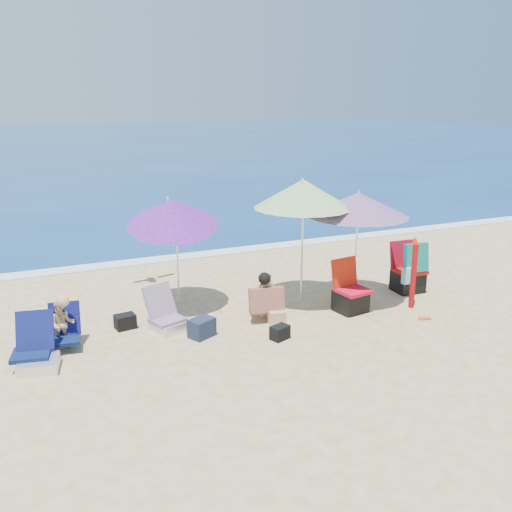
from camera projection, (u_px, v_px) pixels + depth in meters
name	position (u px, v px, depth m)	size (l,w,h in m)	color
ground	(299.00, 336.00, 8.70)	(120.00, 120.00, 0.00)	#D8BC84
sea	(56.00, 143.00, 48.26)	(120.00, 80.00, 0.12)	navy
foam	(198.00, 255.00, 13.18)	(120.00, 0.50, 0.04)	white
umbrella_turquoise	(358.00, 204.00, 9.74)	(2.06, 2.06, 2.07)	white
umbrella_striped	(303.00, 194.00, 9.61)	(2.14, 2.14, 2.32)	white
umbrella_blue	(172.00, 213.00, 9.34)	(1.91, 1.96, 2.15)	white
furled_umbrella	(414.00, 269.00, 9.74)	(0.16, 0.20, 1.30)	#9F0B0C
chair_navy	(36.00, 354.00, 7.66)	(0.68, 0.81, 0.73)	#0B1940
chair_rainbow	(167.00, 318.00, 8.93)	(0.69, 0.76, 0.71)	#CA5147
camp_chair_left	(350.00, 296.00, 9.68)	(0.61, 0.65, 0.93)	red
camp_chair_right	(409.00, 274.00, 10.64)	(0.70, 0.70, 1.02)	red
person_center	(266.00, 296.00, 9.26)	(0.63, 0.59, 0.86)	tan
person_left	(63.00, 324.00, 8.21)	(0.55, 0.63, 0.84)	tan
bag_navy_a	(202.00, 328.00, 8.65)	(0.47, 0.42, 0.30)	#1B243D
bag_black_a	(125.00, 322.00, 8.98)	(0.35, 0.28, 0.24)	black
bag_tan	(277.00, 318.00, 9.14)	(0.30, 0.24, 0.23)	tan
bag_navy_b	(407.00, 277.00, 11.15)	(0.41, 0.31, 0.29)	#1C203E
bag_black_b	(280.00, 332.00, 8.58)	(0.34, 0.28, 0.22)	black
orange_item	(425.00, 319.00, 9.37)	(0.22, 0.16, 0.03)	#D64D16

